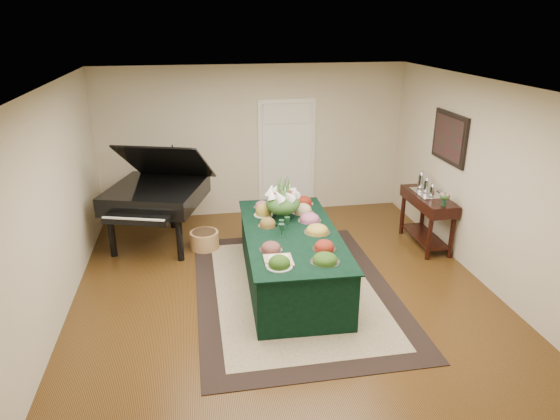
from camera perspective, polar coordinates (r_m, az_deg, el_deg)
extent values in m
plane|color=black|center=(6.80, 0.45, -9.19)|extent=(6.00, 6.00, 0.00)
cube|color=black|center=(6.81, 1.68, -9.09)|extent=(2.61, 3.65, 0.01)
cube|color=beige|center=(6.81, 1.68, -9.04)|extent=(2.09, 3.13, 0.01)
cube|color=silver|center=(9.23, 0.76, 6.14)|extent=(1.05, 0.04, 2.10)
cube|color=silver|center=(9.22, 0.78, 5.81)|extent=(0.90, 0.06, 2.00)
cube|color=black|center=(6.79, 1.27, -5.57)|extent=(1.26, 2.59, 0.76)
cube|color=black|center=(6.63, 1.30, -2.58)|extent=(1.32, 2.65, 0.02)
cylinder|color=silver|center=(7.50, -0.04, 0.44)|extent=(0.29, 0.29, 0.01)
ellipsoid|color=brown|center=(7.49, -0.04, 0.73)|extent=(0.24, 0.24, 0.07)
cylinder|color=silver|center=(7.60, 2.78, 0.71)|extent=(0.29, 0.29, 0.01)
ellipsoid|color=maroon|center=(7.59, 2.78, 1.06)|extent=(0.24, 0.24, 0.09)
cylinder|color=silver|center=(6.61, 4.27, -2.55)|extent=(0.35, 0.35, 0.01)
ellipsoid|color=gold|center=(6.59, 4.28, -2.20)|extent=(0.29, 0.29, 0.08)
cylinder|color=silver|center=(6.79, -1.42, -1.83)|extent=(0.27, 0.27, 0.01)
ellipsoid|color=brown|center=(6.77, -1.43, -1.46)|extent=(0.22, 0.22, 0.09)
cylinder|color=silver|center=(7.46, -2.03, 0.30)|extent=(0.26, 0.26, 0.01)
ellipsoid|color=#C06089|center=(7.44, -2.04, 0.60)|extent=(0.21, 0.21, 0.07)
cylinder|color=silver|center=(7.25, 2.61, -0.31)|extent=(0.32, 0.32, 0.01)
ellipsoid|color=#D9BF87|center=(7.23, 2.61, 0.10)|extent=(0.26, 0.26, 0.10)
cylinder|color=silver|center=(6.98, 3.40, -1.23)|extent=(0.33, 0.33, 0.01)
ellipsoid|color=#C06089|center=(6.96, 3.41, -0.89)|extent=(0.27, 0.27, 0.08)
cylinder|color=silver|center=(5.85, 5.16, -5.90)|extent=(0.35, 0.35, 0.01)
ellipsoid|color=#2C5415|center=(5.83, 5.18, -5.53)|extent=(0.29, 0.29, 0.07)
cylinder|color=silver|center=(6.11, -1.04, -4.56)|extent=(0.29, 0.29, 0.01)
ellipsoid|color=brown|center=(6.09, -1.05, -4.21)|extent=(0.24, 0.24, 0.07)
cylinder|color=#B9C4B9|center=(7.17, -1.90, -0.56)|extent=(0.28, 0.28, 0.01)
ellipsoid|color=gold|center=(7.15, -1.91, -0.03)|extent=(0.23, 0.23, 0.13)
cylinder|color=silver|center=(6.15, 5.08, -4.46)|extent=(0.30, 0.30, 0.01)
ellipsoid|color=maroon|center=(6.13, 5.09, -4.07)|extent=(0.24, 0.24, 0.08)
cylinder|color=#B9C4B9|center=(5.72, -0.08, -6.46)|extent=(0.31, 0.31, 0.01)
ellipsoid|color=#2C5415|center=(5.69, -0.08, -5.98)|extent=(0.25, 0.25, 0.09)
cube|color=tan|center=(5.84, -0.18, -5.77)|extent=(0.34, 0.34, 0.02)
ellipsoid|color=#F2E9CC|center=(5.85, -0.82, -5.21)|extent=(0.14, 0.14, 0.08)
ellipsoid|color=#F2E9CC|center=(5.89, 0.51, -5.09)|extent=(0.12, 0.12, 0.07)
cube|color=#FF9D28|center=(5.76, 0.42, -5.79)|extent=(0.11, 0.09, 0.05)
cylinder|color=black|center=(7.02, 0.32, -0.27)|extent=(0.19, 0.19, 0.19)
ellipsoid|color=#315D25|center=(6.97, 0.33, 0.78)|extent=(0.48, 0.48, 0.32)
cylinder|color=black|center=(8.00, -18.66, -2.79)|extent=(0.10, 0.10, 0.68)
cylinder|color=black|center=(7.60, -11.39, -3.32)|extent=(0.10, 0.10, 0.68)
cylinder|color=black|center=(8.83, -12.22, 0.11)|extent=(0.10, 0.10, 0.68)
cube|color=black|center=(8.11, -13.93, 1.73)|extent=(1.74, 1.80, 0.29)
cube|color=black|center=(7.44, -16.09, -1.06)|extent=(0.99, 0.50, 0.10)
cube|color=black|center=(8.05, -12.86, 5.37)|extent=(1.56, 1.40, 0.75)
cylinder|color=#A87643|center=(8.00, -8.62, -3.44)|extent=(0.45, 0.45, 0.28)
cylinder|color=black|center=(7.81, 16.69, -3.22)|extent=(0.07, 0.07, 0.67)
cylinder|color=black|center=(7.97, 19.01, -2.99)|extent=(0.07, 0.07, 0.67)
cylinder|color=black|center=(8.63, 13.83, -0.56)|extent=(0.07, 0.07, 0.67)
cylinder|color=black|center=(8.78, 15.98, -0.41)|extent=(0.07, 0.07, 0.67)
cube|color=black|center=(8.14, 16.61, 1.03)|extent=(0.45, 1.18, 0.18)
cube|color=black|center=(8.36, 16.18, -2.89)|extent=(0.38, 1.04, 0.03)
cube|color=silver|center=(8.19, 16.41, 1.88)|extent=(0.34, 0.58, 0.02)
cylinder|color=black|center=(7.71, 18.22, 0.86)|extent=(0.07, 0.07, 0.11)
ellipsoid|color=#D08799|center=(7.67, 18.31, 1.57)|extent=(0.17, 0.17, 0.11)
cube|color=black|center=(7.98, 18.82, 7.82)|extent=(0.04, 0.95, 0.75)
cube|color=#461221|center=(7.97, 18.66, 7.82)|extent=(0.01, 0.82, 0.62)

